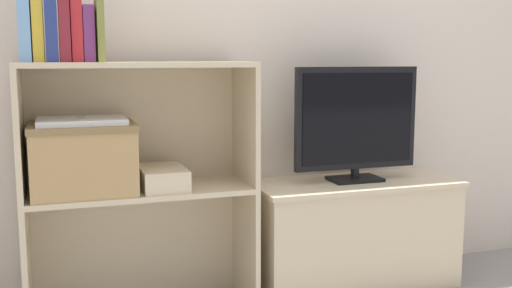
{
  "coord_description": "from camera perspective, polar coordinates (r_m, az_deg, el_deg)",
  "views": [
    {
      "loc": [
        -0.76,
        -2.09,
        1.0
      ],
      "look_at": [
        0.0,
        0.17,
        0.65
      ],
      "focal_mm": 42.0,
      "sensor_mm": 36.0,
      "label": 1
    }
  ],
  "objects": [
    {
      "name": "wall_back",
      "position": [
        2.6,
        -1.65,
        12.73
      ],
      "size": [
        10.0,
        0.05,
        2.4
      ],
      "color": "beige",
      "rests_on": "ground_plane"
    },
    {
      "name": "bookshelf_lower_tier",
      "position": [
        2.43,
        -11.03,
        -8.15
      ],
      "size": [
        0.86,
        0.33,
        0.5
      ],
      "color": "#CCB793",
      "rests_on": "ground_plane"
    },
    {
      "name": "storage_basket_left",
      "position": [
        2.27,
        -16.14,
        -1.06
      ],
      "size": [
        0.37,
        0.3,
        0.26
      ],
      "color": "tan",
      "rests_on": "bookshelf_lower_tier"
    },
    {
      "name": "book_olive",
      "position": [
        2.2,
        -14.68,
        10.64
      ],
      "size": [
        0.02,
        0.15,
        0.24
      ],
      "color": "olive",
      "rests_on": "bookshelf_upper_tier"
    },
    {
      "name": "tv",
      "position": [
        2.58,
        9.54,
        2.14
      ],
      "size": [
        0.56,
        0.14,
        0.49
      ],
      "color": "black",
      "rests_on": "tv_stand"
    },
    {
      "name": "book_maroon",
      "position": [
        2.19,
        -17.81,
        10.56
      ],
      "size": [
        0.04,
        0.15,
        0.24
      ],
      "color": "maroon",
      "rests_on": "bookshelf_upper_tier"
    },
    {
      "name": "tv_stand",
      "position": [
        2.68,
        9.27,
        -8.36
      ],
      "size": [
        0.89,
        0.38,
        0.47
      ],
      "color": "#CCB793",
      "rests_on": "ground_plane"
    },
    {
      "name": "book_crimson",
      "position": [
        2.19,
        -16.74,
        10.37
      ],
      "size": [
        0.04,
        0.13,
        0.22
      ],
      "color": "#B22328",
      "rests_on": "bookshelf_upper_tier"
    },
    {
      "name": "magazine_stack",
      "position": [
        2.3,
        -8.89,
        -3.19
      ],
      "size": [
        0.17,
        0.26,
        0.08
      ],
      "color": "beige",
      "rests_on": "bookshelf_lower_tier"
    },
    {
      "name": "book_plum",
      "position": [
        2.19,
        -15.68,
        10.05
      ],
      "size": [
        0.04,
        0.12,
        0.19
      ],
      "color": "#6B2D66",
      "rests_on": "bookshelf_upper_tier"
    },
    {
      "name": "bookshelf_upper_tier",
      "position": [
        2.34,
        -11.36,
        3.41
      ],
      "size": [
        0.86,
        0.33,
        0.48
      ],
      "color": "#CCB793",
      "rests_on": "bookshelf_lower_tier"
    },
    {
      "name": "laptop",
      "position": [
        2.25,
        -16.27,
        2.15
      ],
      "size": [
        0.31,
        0.25,
        0.02
      ],
      "color": "white",
      "rests_on": "storage_basket_left"
    },
    {
      "name": "book_navy",
      "position": [
        2.19,
        -18.93,
        10.57
      ],
      "size": [
        0.04,
        0.16,
        0.24
      ],
      "color": "navy",
      "rests_on": "bookshelf_upper_tier"
    },
    {
      "name": "book_skyblue",
      "position": [
        2.19,
        -21.15,
        10.1
      ],
      "size": [
        0.04,
        0.15,
        0.22
      ],
      "color": "#709ECC",
      "rests_on": "bookshelf_upper_tier"
    },
    {
      "name": "book_mustard",
      "position": [
        2.19,
        -20.08,
        10.64
      ],
      "size": [
        0.04,
        0.14,
        0.25
      ],
      "color": "gold",
      "rests_on": "bookshelf_upper_tier"
    }
  ]
}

